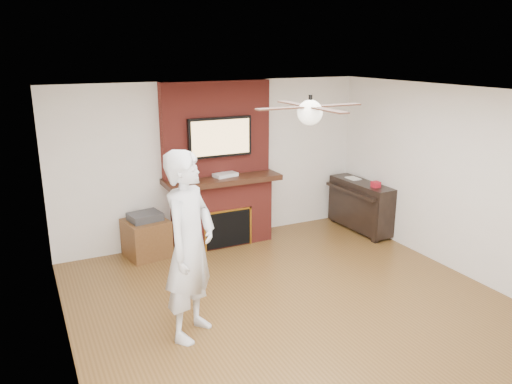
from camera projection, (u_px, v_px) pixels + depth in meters
name	position (u px, v px, depth m)	size (l,w,h in m)	color
room_shell	(307.00, 212.00, 5.41)	(5.36, 5.86, 2.86)	brown
fireplace	(220.00, 181.00, 7.68)	(1.78, 0.64, 2.50)	maroon
tv	(220.00, 137.00, 7.45)	(1.00, 0.08, 0.60)	black
ceiling_fan	(310.00, 112.00, 5.11)	(1.21, 1.21, 0.31)	black
person	(190.00, 246.00, 5.10)	(0.74, 0.49, 2.01)	silver
side_table	(146.00, 236.00, 7.31)	(0.67, 0.67, 0.67)	#543218
piano	(360.00, 205.00, 8.32)	(0.52, 1.29, 0.93)	black
cable_box	(225.00, 175.00, 7.59)	(0.36, 0.20, 0.05)	silver
candle_orange	(212.00, 244.00, 7.69)	(0.07, 0.07, 0.10)	orange
candle_green	(224.00, 242.00, 7.79)	(0.07, 0.07, 0.10)	#2D7232
candle_cream	(231.00, 243.00, 7.75)	(0.07, 0.07, 0.10)	beige
candle_blue	(239.00, 241.00, 7.86)	(0.07, 0.07, 0.07)	teal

